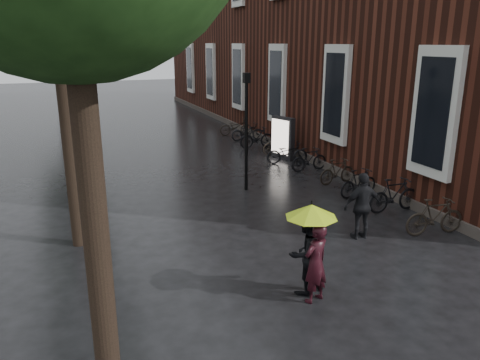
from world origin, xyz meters
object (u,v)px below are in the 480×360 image
person_black (306,253)px  pedestrian_walking (362,206)px  parked_bicycles (296,154)px  lamp_post (246,121)px  person_burgundy (316,263)px  ad_lightbox (283,138)px

person_black → pedestrian_walking: bearing=-158.4°
parked_bicycles → lamp_post: (-3.16, -2.33, 1.91)m
person_burgundy → person_black: person_black is taller
person_burgundy → parked_bicycles: bearing=-135.8°
person_burgundy → person_black: (-0.00, 0.37, 0.04)m
ad_lightbox → lamp_post: (-3.17, -3.63, 1.47)m
person_black → lamp_post: lamp_post is taller
pedestrian_walking → ad_lightbox: (1.96, 8.50, 0.04)m
person_burgundy → pedestrian_walking: pedestrian_walking is taller
pedestrian_walking → ad_lightbox: 8.72m
person_burgundy → parked_bicycles: size_ratio=0.10×
parked_bicycles → person_burgundy: bearing=-116.0°
person_black → pedestrian_walking: 3.27m
pedestrian_walking → person_black: bearing=39.9°
person_black → lamp_post: 7.07m
pedestrian_walking → lamp_post: size_ratio=0.44×
lamp_post → person_black: bearing=-102.2°
ad_lightbox → pedestrian_walking: bearing=-120.4°
person_burgundy → ad_lightbox: 11.70m
person_black → lamp_post: size_ratio=0.43×
person_black → ad_lightbox: ad_lightbox is taller
person_black → person_burgundy: bearing=76.5°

